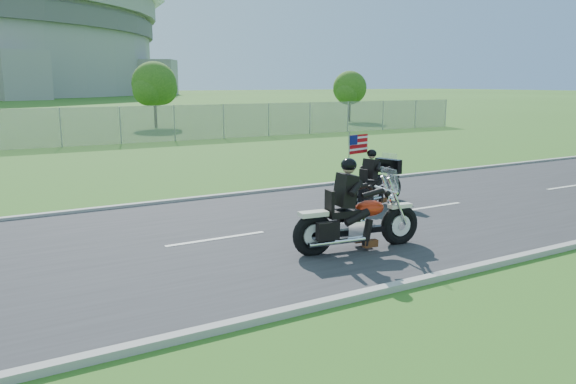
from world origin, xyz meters
TOP-DOWN VIEW (x-y plane):
  - ground at (0.00, 0.00)m, footprint 420.00×420.00m
  - road at (0.00, 0.00)m, footprint 120.00×8.00m
  - curb_north at (0.00, 4.05)m, footprint 120.00×0.18m
  - curb_south at (0.00, -4.05)m, footprint 120.00×0.18m
  - tree_fence_near at (6.04, 30.04)m, footprint 3.52×3.28m
  - tree_fence_far at (22.04, 28.03)m, footprint 3.08×2.87m
  - motorcycle_lead at (0.07, -2.03)m, footprint 2.77×0.88m
  - motorcycle_follow at (2.99, 1.00)m, footprint 2.26×1.00m

SIDE VIEW (x-z plane):
  - ground at x=0.00m, z-range 0.00..0.00m
  - road at x=0.00m, z-range 0.00..0.04m
  - curb_north at x=0.00m, z-range -0.01..0.11m
  - curb_south at x=0.00m, z-range -0.01..0.11m
  - motorcycle_follow at x=2.99m, z-range -0.43..1.49m
  - motorcycle_lead at x=0.07m, z-range -0.35..1.52m
  - tree_fence_far at x=22.04m, z-range 0.54..4.74m
  - tree_fence_near at x=6.04m, z-range 0.60..5.35m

